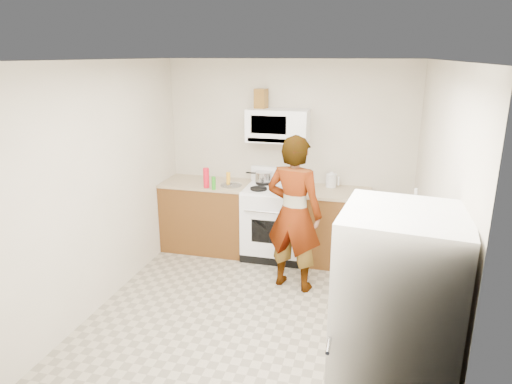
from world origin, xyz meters
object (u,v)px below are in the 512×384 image
(gas_range, at_px, (275,220))
(saucepan, at_px, (264,177))
(fridge, at_px, (394,342))
(person, at_px, (294,214))
(kettle, at_px, (331,181))
(microwave, at_px, (278,125))

(gas_range, height_order, saucepan, gas_range)
(fridge, xyz_separation_m, saucepan, (-1.56, 3.05, 0.16))
(gas_range, bearing_deg, person, -63.98)
(gas_range, height_order, kettle, gas_range)
(microwave, height_order, fridge, microwave)
(gas_range, bearing_deg, saucepan, 137.72)
(microwave, bearing_deg, kettle, 5.04)
(fridge, bearing_deg, kettle, 109.50)
(kettle, relative_size, saucepan, 0.74)
(microwave, height_order, person, microwave)
(kettle, xyz_separation_m, saucepan, (-0.87, -0.02, -0.00))
(gas_range, distance_m, person, 0.95)
(fridge, distance_m, kettle, 3.15)
(microwave, xyz_separation_m, person, (0.38, -0.90, -0.82))
(gas_range, distance_m, saucepan, 0.59)
(microwave, bearing_deg, fridge, -65.52)
(microwave, relative_size, saucepan, 3.41)
(gas_range, height_order, person, person)
(gas_range, xyz_separation_m, saucepan, (-0.19, 0.17, 0.53))
(microwave, xyz_separation_m, kettle, (0.68, 0.06, -0.68))
(gas_range, xyz_separation_m, person, (0.38, -0.77, 0.39))
(kettle, bearing_deg, person, -109.31)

